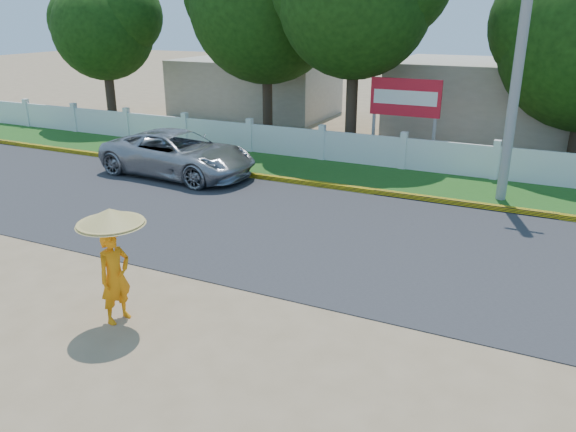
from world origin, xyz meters
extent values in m
plane|color=#9E8460|center=(0.00, 0.00, 0.00)|extent=(120.00, 120.00, 0.00)
cube|color=#38383A|center=(0.00, 4.50, 0.01)|extent=(60.00, 7.00, 0.02)
cube|color=#2D601E|center=(0.00, 9.75, 0.01)|extent=(60.00, 3.50, 0.03)
cube|color=yellow|center=(0.00, 8.05, 0.08)|extent=(40.00, 0.18, 0.16)
cube|color=silver|center=(0.00, 11.20, 0.55)|extent=(40.00, 0.10, 1.10)
cube|color=#B7AD99|center=(3.00, 18.00, 1.60)|extent=(10.00, 6.00, 3.20)
cube|color=#B7AD99|center=(-10.00, 19.00, 1.40)|extent=(8.00, 5.00, 2.80)
cylinder|color=gray|center=(3.43, 9.11, 3.48)|extent=(0.28, 0.28, 6.96)
imported|color=#9B9DA3|center=(-6.51, 7.28, 0.73)|extent=(5.41, 2.75, 1.47)
imported|color=orange|center=(-1.92, -0.89, 0.84)|extent=(0.51, 0.68, 1.68)
cylinder|color=gray|center=(-1.87, -0.89, 1.48)|extent=(0.02, 0.02, 1.09)
cone|color=tan|center=(-1.87, -0.89, 1.95)|extent=(1.15, 1.15, 0.28)
cylinder|color=gray|center=(-1.42, 12.30, 1.00)|extent=(0.12, 0.12, 2.00)
cylinder|color=gray|center=(0.78, 12.30, 1.00)|extent=(0.12, 0.12, 2.00)
cube|color=red|center=(-0.32, 12.30, 2.30)|extent=(2.50, 0.12, 1.30)
cube|color=silver|center=(-0.32, 12.24, 2.30)|extent=(2.25, 0.02, 0.49)
cylinder|color=#473828|center=(-2.56, 13.03, 2.00)|extent=(0.44, 0.44, 3.99)
sphere|color=#1D4810|center=(-2.56, 13.03, 5.53)|extent=(5.59, 5.59, 5.59)
cylinder|color=#473828|center=(-7.12, 14.86, 1.80)|extent=(0.44, 0.44, 3.61)
sphere|color=#1D4810|center=(-7.12, 14.86, 5.40)|extent=(6.50, 6.50, 6.50)
cylinder|color=#473828|center=(-14.80, 13.40, 1.56)|extent=(0.44, 0.44, 3.12)
sphere|color=#1D4810|center=(-14.80, 13.40, 4.39)|extent=(4.61, 4.61, 4.61)
camera|label=1|loc=(4.50, -7.47, 5.11)|focal=35.00mm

